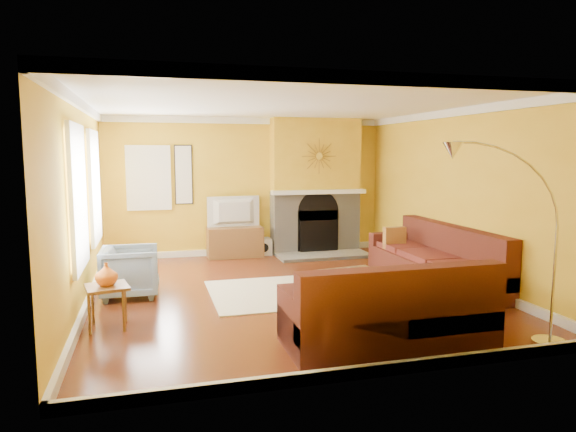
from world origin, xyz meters
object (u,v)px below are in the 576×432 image
object	(u,v)px
media_console	(235,242)
side_table	(108,307)
arc_lamp	(508,250)
armchair	(130,272)
coffee_table	(354,287)
sectional_sofa	(376,268)

from	to	relation	value
media_console	side_table	distance (m)	4.23
media_console	arc_lamp	distance (m)	5.85
media_console	armchair	xyz separation A→B (m)	(-1.87, -2.38, 0.06)
coffee_table	arc_lamp	world-z (taller)	arc_lamp
side_table	sectional_sofa	bearing A→B (deg)	3.95
media_console	arc_lamp	size ratio (longest dim) A/B	0.50
arc_lamp	armchair	bearing A→B (deg)	140.29
coffee_table	side_table	bearing A→B (deg)	-174.21
armchair	sectional_sofa	bearing A→B (deg)	-107.05
sectional_sofa	side_table	xyz separation A→B (m)	(-3.48, -0.24, -0.20)
sectional_sofa	armchair	size ratio (longest dim) A/B	5.04
sectional_sofa	coffee_table	world-z (taller)	sectional_sofa
side_table	arc_lamp	world-z (taller)	arc_lamp
arc_lamp	media_console	bearing A→B (deg)	108.81
coffee_table	armchair	distance (m)	3.15
sectional_sofa	arc_lamp	distance (m)	2.18
armchair	arc_lamp	size ratio (longest dim) A/B	0.37
media_console	armchair	bearing A→B (deg)	-128.20
armchair	side_table	world-z (taller)	armchair
coffee_table	media_console	size ratio (longest dim) A/B	0.87
side_table	arc_lamp	xyz separation A→B (m)	(3.95, -1.80, 0.80)
arc_lamp	side_table	bearing A→B (deg)	155.48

